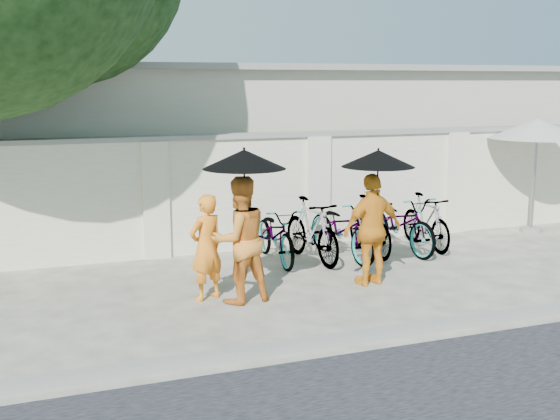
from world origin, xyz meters
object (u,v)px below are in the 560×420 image
object	(u,v)px
monk_center	(240,240)
monk_right	(372,229)
monk_left	(206,247)
patio_umbrella	(537,130)

from	to	relation	value
monk_center	monk_right	world-z (taller)	monk_center
monk_left	monk_right	size ratio (longest dim) A/B	0.89
monk_left	monk_right	world-z (taller)	monk_right
monk_right	patio_umbrella	distance (m)	5.38
monk_right	patio_umbrella	world-z (taller)	patio_umbrella
monk_left	monk_right	bearing A→B (deg)	152.20
patio_umbrella	monk_right	bearing A→B (deg)	-155.77
monk_right	patio_umbrella	xyz separation A→B (m)	(4.78, 2.15, 1.21)
monk_left	patio_umbrella	xyz separation A→B (m)	(7.26, 1.99, 1.31)
monk_left	monk_center	size ratio (longest dim) A/B	0.85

